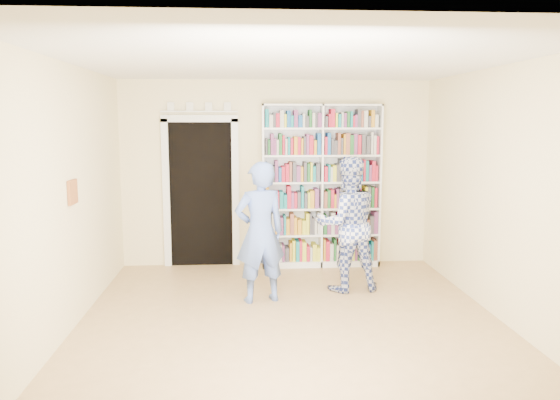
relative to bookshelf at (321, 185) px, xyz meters
name	(u,v)px	position (x,y,z in m)	size (l,w,h in m)	color
floor	(291,325)	(-0.64, -2.34, -1.19)	(5.00, 5.00, 0.00)	#A27D4E
ceiling	(292,61)	(-0.64, -2.34, 1.51)	(5.00, 5.00, 0.00)	white
wall_back	(276,174)	(-0.64, 0.16, 0.16)	(4.50, 4.50, 0.00)	beige
wall_left	(65,200)	(-2.89, -2.34, 0.16)	(5.00, 5.00, 0.00)	beige
wall_right	(506,195)	(1.61, -2.34, 0.16)	(5.00, 5.00, 0.00)	beige
bookshelf	(321,185)	(0.00, 0.00, 0.00)	(1.71, 0.32, 2.35)	white
doorway	(201,186)	(-1.74, 0.13, -0.01)	(1.10, 0.08, 2.43)	black
wall_art	(73,192)	(-2.87, -2.14, 0.21)	(0.03, 0.25, 0.25)	maroon
man_blue	(260,232)	(-0.94, -1.56, -0.36)	(0.61, 0.40, 1.66)	#5672BF
man_plaid	(347,224)	(0.16, -1.19, -0.35)	(0.82, 0.64, 1.69)	navy
paper_sheet	(357,210)	(0.25, -1.35, -0.15)	(0.22, 0.01, 0.31)	white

